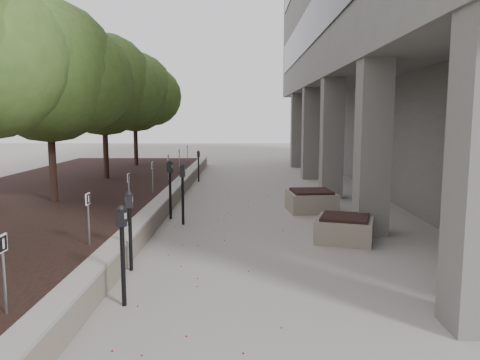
{
  "coord_description": "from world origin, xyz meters",
  "views": [
    {
      "loc": [
        0.44,
        -4.74,
        2.69
      ],
      "look_at": [
        0.36,
        6.87,
        1.15
      ],
      "focal_mm": 35.04,
      "sensor_mm": 36.0,
      "label": 1
    }
  ],
  "objects_px": {
    "crabapple_tree_5": "(135,109)",
    "planter_back": "(311,200)",
    "parking_meter_5": "(199,166)",
    "parking_meter_3": "(170,190)",
    "crabapple_tree_4": "(104,106)",
    "planter_front": "(345,228)",
    "parking_meter_2": "(130,231)",
    "crabapple_tree_3": "(49,102)",
    "parking_meter_4": "(183,194)",
    "parking_meter_1": "(123,256)"
  },
  "relations": [
    {
      "from": "crabapple_tree_5",
      "to": "planter_back",
      "type": "height_order",
      "value": "crabapple_tree_5"
    },
    {
      "from": "crabapple_tree_5",
      "to": "parking_meter_5",
      "type": "distance_m",
      "value": 5.16
    },
    {
      "from": "crabapple_tree_5",
      "to": "parking_meter_3",
      "type": "bearing_deg",
      "value": -72.51
    },
    {
      "from": "crabapple_tree_4",
      "to": "parking_meter_5",
      "type": "relative_size",
      "value": 4.1
    },
    {
      "from": "planter_front",
      "to": "parking_meter_2",
      "type": "bearing_deg",
      "value": -153.92
    },
    {
      "from": "crabapple_tree_3",
      "to": "parking_meter_4",
      "type": "relative_size",
      "value": 3.52
    },
    {
      "from": "crabapple_tree_4",
      "to": "crabapple_tree_3",
      "type": "bearing_deg",
      "value": -90.0
    },
    {
      "from": "parking_meter_3",
      "to": "crabapple_tree_5",
      "type": "bearing_deg",
      "value": 124.12
    },
    {
      "from": "parking_meter_2",
      "to": "parking_meter_4",
      "type": "bearing_deg",
      "value": 75.85
    },
    {
      "from": "parking_meter_3",
      "to": "parking_meter_5",
      "type": "bearing_deg",
      "value": 106.24
    },
    {
      "from": "crabapple_tree_5",
      "to": "crabapple_tree_3",
      "type": "bearing_deg",
      "value": -90.0
    },
    {
      "from": "parking_meter_4",
      "to": "parking_meter_5",
      "type": "distance_m",
      "value": 8.06
    },
    {
      "from": "parking_meter_1",
      "to": "planter_front",
      "type": "relative_size",
      "value": 1.23
    },
    {
      "from": "parking_meter_4",
      "to": "planter_back",
      "type": "relative_size",
      "value": 1.18
    },
    {
      "from": "planter_back",
      "to": "crabapple_tree_3",
      "type": "bearing_deg",
      "value": -174.63
    },
    {
      "from": "parking_meter_1",
      "to": "crabapple_tree_4",
      "type": "bearing_deg",
      "value": 122.73
    },
    {
      "from": "crabapple_tree_4",
      "to": "parking_meter_2",
      "type": "xyz_separation_m",
      "value": [
        3.25,
        -9.72,
        -2.41
      ]
    },
    {
      "from": "crabapple_tree_3",
      "to": "crabapple_tree_4",
      "type": "height_order",
      "value": "same"
    },
    {
      "from": "crabapple_tree_5",
      "to": "parking_meter_4",
      "type": "distance_m",
      "value": 11.95
    },
    {
      "from": "crabapple_tree_3",
      "to": "parking_meter_5",
      "type": "bearing_deg",
      "value": 64.28
    },
    {
      "from": "parking_meter_2",
      "to": "crabapple_tree_3",
      "type": "bearing_deg",
      "value": 117.65
    },
    {
      "from": "parking_meter_1",
      "to": "planter_back",
      "type": "relative_size",
      "value": 1.12
    },
    {
      "from": "parking_meter_3",
      "to": "parking_meter_1",
      "type": "bearing_deg",
      "value": -71.09
    },
    {
      "from": "crabapple_tree_5",
      "to": "parking_meter_1",
      "type": "height_order",
      "value": "crabapple_tree_5"
    },
    {
      "from": "parking_meter_1",
      "to": "parking_meter_3",
      "type": "bearing_deg",
      "value": 107.68
    },
    {
      "from": "planter_back",
      "to": "parking_meter_4",
      "type": "bearing_deg",
      "value": -152.93
    },
    {
      "from": "parking_meter_2",
      "to": "planter_front",
      "type": "bearing_deg",
      "value": 19.2
    },
    {
      "from": "crabapple_tree_5",
      "to": "parking_meter_1",
      "type": "distance_m",
      "value": 16.83
    },
    {
      "from": "parking_meter_1",
      "to": "planter_front",
      "type": "bearing_deg",
      "value": 57.99
    },
    {
      "from": "crabapple_tree_5",
      "to": "parking_meter_2",
      "type": "bearing_deg",
      "value": -77.55
    },
    {
      "from": "parking_meter_4",
      "to": "planter_back",
      "type": "xyz_separation_m",
      "value": [
        3.5,
        1.79,
        -0.47
      ]
    },
    {
      "from": "crabapple_tree_3",
      "to": "parking_meter_1",
      "type": "xyz_separation_m",
      "value": [
        3.52,
        -6.29,
        -2.38
      ]
    },
    {
      "from": "parking_meter_4",
      "to": "parking_meter_5",
      "type": "bearing_deg",
      "value": 96.1
    },
    {
      "from": "crabapple_tree_3",
      "to": "parking_meter_2",
      "type": "height_order",
      "value": "crabapple_tree_3"
    },
    {
      "from": "crabapple_tree_3",
      "to": "planter_front",
      "type": "relative_size",
      "value": 4.54
    },
    {
      "from": "parking_meter_1",
      "to": "crabapple_tree_3",
      "type": "bearing_deg",
      "value": 134.65
    },
    {
      "from": "crabapple_tree_4",
      "to": "planter_back",
      "type": "height_order",
      "value": "crabapple_tree_4"
    },
    {
      "from": "parking_meter_4",
      "to": "crabapple_tree_4",
      "type": "bearing_deg",
      "value": 124.73
    },
    {
      "from": "parking_meter_1",
      "to": "parking_meter_5",
      "type": "distance_m",
      "value": 13.23
    },
    {
      "from": "parking_meter_3",
      "to": "parking_meter_4",
      "type": "relative_size",
      "value": 1.02
    },
    {
      "from": "crabapple_tree_5",
      "to": "parking_meter_5",
      "type": "height_order",
      "value": "crabapple_tree_5"
    },
    {
      "from": "parking_meter_1",
      "to": "parking_meter_3",
      "type": "relative_size",
      "value": 0.93
    },
    {
      "from": "parking_meter_5",
      "to": "planter_front",
      "type": "xyz_separation_m",
      "value": [
        4.13,
        -9.59,
        -0.38
      ]
    },
    {
      "from": "crabapple_tree_3",
      "to": "crabapple_tree_4",
      "type": "distance_m",
      "value": 5.0
    },
    {
      "from": "crabapple_tree_4",
      "to": "parking_meter_1",
      "type": "relative_size",
      "value": 3.68
    },
    {
      "from": "crabapple_tree_4",
      "to": "parking_meter_4",
      "type": "xyz_separation_m",
      "value": [
        3.71,
        -6.11,
        -2.35
      ]
    },
    {
      "from": "planter_front",
      "to": "parking_meter_5",
      "type": "bearing_deg",
      "value": 113.31
    },
    {
      "from": "crabapple_tree_4",
      "to": "crabapple_tree_5",
      "type": "relative_size",
      "value": 1.0
    },
    {
      "from": "crabapple_tree_5",
      "to": "parking_meter_1",
      "type": "relative_size",
      "value": 3.68
    },
    {
      "from": "crabapple_tree_3",
      "to": "planter_back",
      "type": "distance_m",
      "value": 7.77
    }
  ]
}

